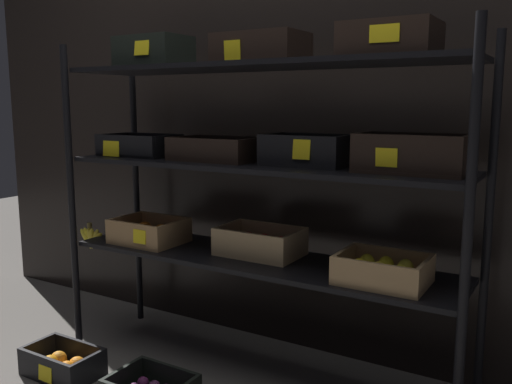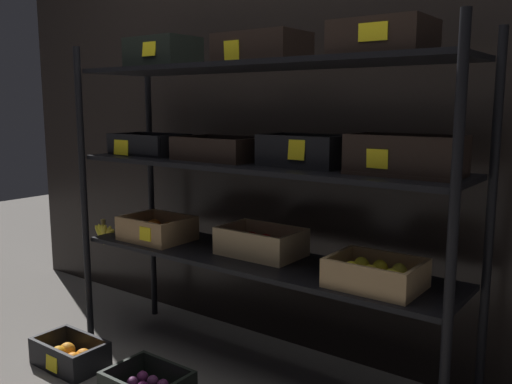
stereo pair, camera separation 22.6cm
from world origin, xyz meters
TOP-DOWN VIEW (x-y plane):
  - ground_plane at (0.00, 0.00)m, footprint 10.00×10.00m
  - storefront_wall at (0.00, 0.41)m, footprint 4.14×0.12m
  - display_rack at (0.01, 0.00)m, footprint 1.87×0.46m
  - crate_ground_orange at (-0.71, -0.44)m, footprint 0.34×0.21m

SIDE VIEW (x-z plane):
  - ground_plane at x=0.00m, z-range 0.00..0.00m
  - crate_ground_orange at x=-0.71m, z-range -0.01..0.11m
  - display_rack at x=0.01m, z-range 0.20..1.66m
  - storefront_wall at x=0.00m, z-range 0.00..2.65m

